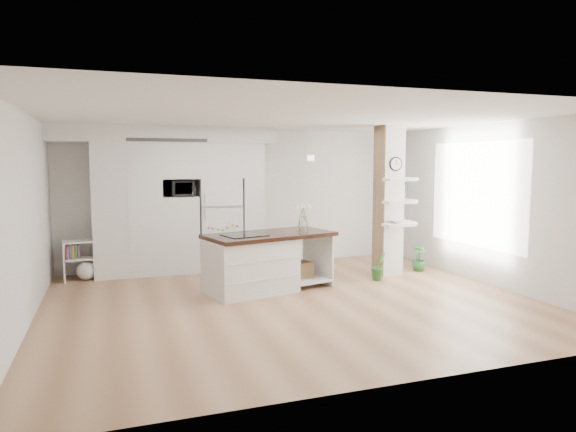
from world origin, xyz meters
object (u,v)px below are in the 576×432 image
Objects in this scene: bookshelf at (83,263)px; floor_plant_a at (379,266)px; kitchen_island at (257,262)px; refrigerator at (219,224)px.

bookshelf is 1.39× the size of floor_plant_a.
bookshelf is (-2.66, 1.74, -0.17)m from kitchen_island.
bookshelf is (-2.45, -0.18, -0.57)m from refrigerator.
refrigerator reaches higher than bookshelf.
floor_plant_a is at bearing -12.25° from kitchen_island.
kitchen_island is (0.21, -1.92, -0.40)m from refrigerator.
refrigerator reaches higher than floor_plant_a.
refrigerator is 3.12m from floor_plant_a.
kitchen_island is at bearing -39.23° from bookshelf.
bookshelf is at bearing 160.92° from floor_plant_a.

